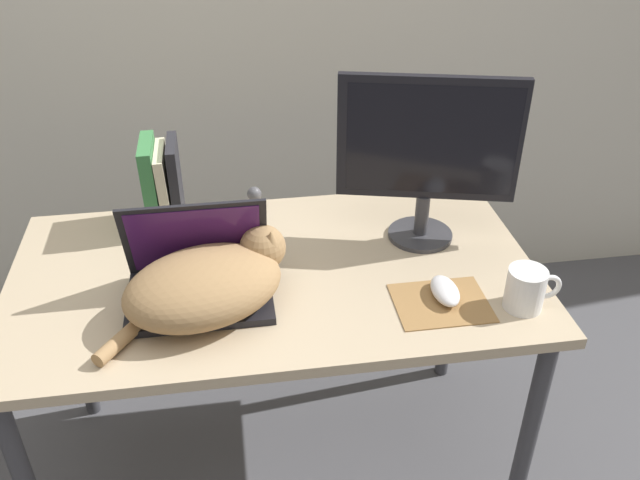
{
  "coord_description": "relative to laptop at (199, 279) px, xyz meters",
  "views": [
    {
      "loc": [
        -0.09,
        -1.0,
        1.67
      ],
      "look_at": [
        0.11,
        0.32,
        0.81
      ],
      "focal_mm": 38.0,
      "sensor_mm": 36.0,
      "label": 1
    }
  ],
  "objects": [
    {
      "name": "external_monitor",
      "position": [
        0.57,
        0.17,
        0.2
      ],
      "size": [
        0.44,
        0.17,
        0.44
      ],
      "color": "#333338",
      "rests_on": "desk"
    },
    {
      "name": "mousepad",
      "position": [
        0.54,
        -0.12,
        -0.04
      ],
      "size": [
        0.21,
        0.17,
        0.0
      ],
      "color": "olive",
      "rests_on": "desk"
    },
    {
      "name": "webcam",
      "position": [
        0.15,
        0.38,
        -0.0
      ],
      "size": [
        0.04,
        0.04,
        0.07
      ],
      "color": "#232328",
      "rests_on": "desk"
    },
    {
      "name": "computer_mouse",
      "position": [
        0.56,
        -0.1,
        -0.02
      ],
      "size": [
        0.06,
        0.11,
        0.04
      ],
      "color": "silver",
      "rests_on": "mousepad"
    },
    {
      "name": "book_row",
      "position": [
        -0.09,
        0.34,
        0.07
      ],
      "size": [
        0.09,
        0.16,
        0.24
      ],
      "color": "#387A42",
      "rests_on": "desk"
    },
    {
      "name": "desk",
      "position": [
        0.18,
        0.07,
        -0.12
      ],
      "size": [
        1.28,
        0.71,
        0.71
      ],
      "color": "tan",
      "rests_on": "ground_plane"
    },
    {
      "name": "laptop",
      "position": [
        0.0,
        0.0,
        0.0
      ],
      "size": [
        0.33,
        0.23,
        0.23
      ],
      "color": "black",
      "rests_on": "desk"
    },
    {
      "name": "cat",
      "position": [
        0.02,
        -0.06,
        0.03
      ],
      "size": [
        0.44,
        0.36,
        0.16
      ],
      "color": "#99754C",
      "rests_on": "desk"
    },
    {
      "name": "mug",
      "position": [
        0.72,
        -0.15,
        0.0
      ],
      "size": [
        0.13,
        0.09,
        0.1
      ],
      "color": "white",
      "rests_on": "desk"
    }
  ]
}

